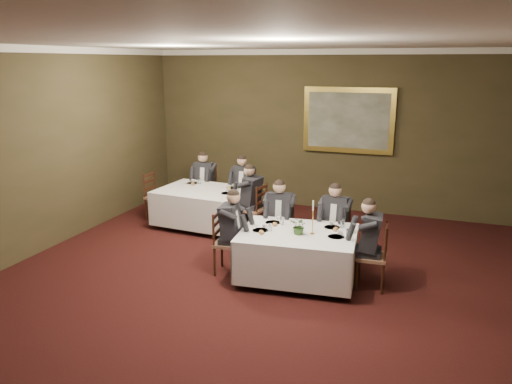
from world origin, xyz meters
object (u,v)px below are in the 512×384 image
Objects in this scene: diner_main_endright at (372,255)px; chair_sec_endright at (254,219)px; diner_main_endleft at (229,242)px; chair_sec_endleft at (158,206)px; table_main at (298,252)px; table_second at (203,205)px; chair_main_endright at (371,269)px; chair_sec_backright at (244,204)px; diner_sec_backright at (244,194)px; diner_sec_backleft at (205,189)px; diner_main_backleft at (280,227)px; painting at (348,120)px; chair_main_endleft at (229,255)px; chair_sec_backleft at (206,199)px; centerpiece at (299,225)px; chair_main_backright at (335,245)px; diner_main_backright at (335,232)px; diner_sec_endright at (253,208)px; candlestick at (313,221)px; chair_main_backleft at (280,240)px.

chair_sec_endright is at bearing 52.33° from diner_main_endright.
diner_main_endleft and diner_main_endright have the same top height.
table_main is at bearing 63.27° from chair_sec_endleft.
table_second is at bearing 95.77° from chair_sec_endright.
diner_main_endleft is 1.35× the size of chair_main_endright.
table_second is at bearing 57.85° from chair_sec_backright.
diner_sec_backleft is at bearing -4.60° from diner_sec_backright.
painting is (0.55, 3.07, 1.50)m from diner_main_backleft.
table_main is at bearing -36.40° from table_second.
chair_sec_backleft is at bearing -154.88° from chair_main_endleft.
chair_sec_endright is 2.39m from centerpiece.
diner_main_backright is (-0.00, -0.01, 0.23)m from chair_main_backright.
chair_sec_endright is (-0.27, 1.86, 0.00)m from chair_main_endleft.
diner_main_endright is at bearing 10.04° from centerpiece.
diner_sec_endright is 2.54× the size of candlestick.
painting is (3.59, 2.00, 1.73)m from chair_sec_endleft.
diner_main_endleft is 1.00× the size of diner_sec_backleft.
diner_main_endright is 1.00× the size of diner_sec_backright.
chair_sec_endright is (-1.75, 0.81, 0.00)m from chair_main_backright.
diner_main_endright is 3.98m from diner_sec_backright.
candlestick is at bearing 23.92° from centerpiece.
diner_main_backright is 3.36m from painting.
chair_main_endleft is 0.23m from diner_main_endleft.
table_second is at bearing 145.89° from candlestick.
chair_main_backright is 1.00× the size of chair_sec_endright.
centerpiece reaches higher than chair_sec_backright.
table_second is 1.13m from chair_sec_endright.
candlestick is (-0.16, -0.93, 0.67)m from chair_main_backright.
diner_main_endright reaches higher than chair_main_backleft.
diner_sec_backleft is 1.35× the size of chair_sec_endleft.
painting is at bearing -162.35° from diner_sec_backleft.
diner_main_endright is (1.64, -0.74, 0.23)m from chair_main_backleft.
diner_sec_backright is (-1.39, 1.85, 0.00)m from diner_main_backleft.
diner_sec_endright reaches higher than candlestick.
diner_main_endleft is at bearing 53.65° from chair_main_backleft.
diner_main_backright is at bearing 142.17° from chair_sec_backright.
chair_sec_endleft is at bearing 95.85° from diner_sec_endright.
chair_main_endright is at bearing 9.98° from centerpiece.
chair_main_backleft is 1.00× the size of chair_main_backright.
diner_main_backright is at bearing 177.79° from chair_main_backleft.
diner_main_backleft is 1.81m from chair_main_endright.
chair_sec_endright is at bearing -4.19° from table_second.
chair_main_backright is at bearing 77.48° from chair_sec_endleft.
candlestick is at bearing 134.36° from diner_sec_backleft.
chair_sec_backright is 2.87m from painting.
painting is (2.89, 1.14, 1.73)m from chair_sec_backleft.
chair_main_endleft is (-1.47, -1.03, -0.23)m from diner_main_backright.
painting is at bearing -22.66° from diner_sec_endright.
chair_sec_backright is (-1.39, 1.85, 0.00)m from chair_main_backleft.
diner_main_endright is at bearing -113.81° from chair_sec_endright.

